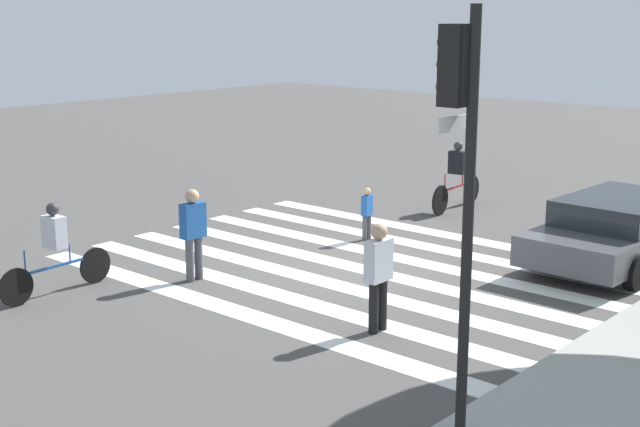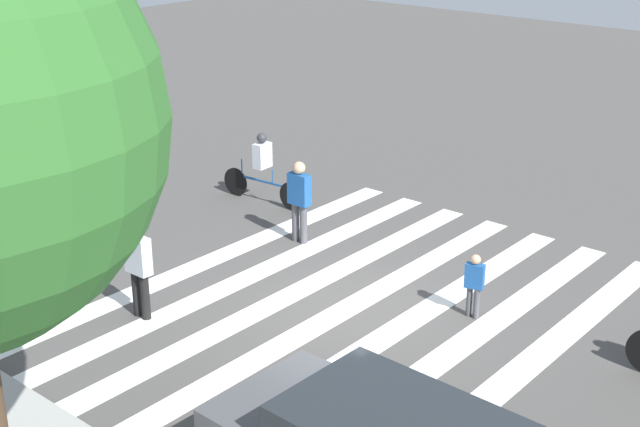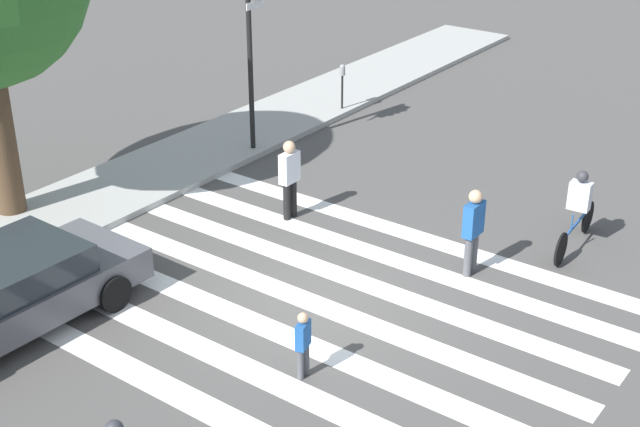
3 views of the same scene
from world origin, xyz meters
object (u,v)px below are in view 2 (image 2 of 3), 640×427
(pedestrian_adult_yellow_jacket, at_px, (299,197))
(cyclist_far_lane, at_px, (262,166))
(pedestrian_child_with_backpack, at_px, (139,264))
(pedestrian_adult_tall_backpack, at_px, (474,282))

(pedestrian_adult_yellow_jacket, relative_size, cyclist_far_lane, 0.74)
(pedestrian_child_with_backpack, height_order, cyclist_far_lane, pedestrian_child_with_backpack)
(cyclist_far_lane, bearing_deg, pedestrian_child_with_backpack, 108.99)
(pedestrian_adult_yellow_jacket, distance_m, pedestrian_child_with_backpack, 4.06)
(pedestrian_adult_tall_backpack, relative_size, pedestrian_child_with_backpack, 0.66)
(pedestrian_adult_tall_backpack, bearing_deg, pedestrian_adult_yellow_jacket, -22.15)
(pedestrian_adult_yellow_jacket, relative_size, pedestrian_child_with_backpack, 0.99)
(pedestrian_adult_yellow_jacket, xyz_separation_m, pedestrian_adult_tall_backpack, (-4.28, 0.55, -0.31))
(pedestrian_adult_yellow_jacket, xyz_separation_m, pedestrian_child_with_backpack, (-0.11, 4.06, 0.01))
(pedestrian_adult_yellow_jacket, bearing_deg, cyclist_far_lane, -27.85)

